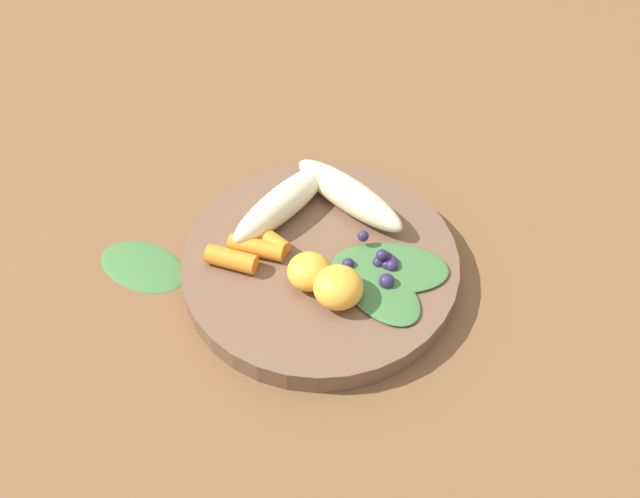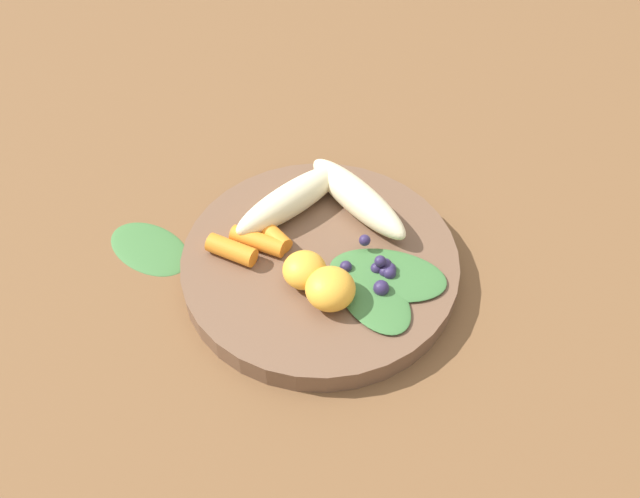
# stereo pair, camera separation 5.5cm
# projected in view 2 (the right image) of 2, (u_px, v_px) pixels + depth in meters

# --- Properties ---
(ground_plane) EXTENTS (2.40, 2.40, 0.00)m
(ground_plane) POSITION_uv_depth(u_px,v_px,m) (320.00, 272.00, 0.65)
(ground_plane) COLOR brown
(bowl) EXTENTS (0.26, 0.26, 0.02)m
(bowl) POSITION_uv_depth(u_px,v_px,m) (320.00, 264.00, 0.64)
(bowl) COLOR brown
(bowl) RESTS_ON ground_plane
(banana_peeled_left) EXTENTS (0.14, 0.07, 0.03)m
(banana_peeled_left) POSITION_uv_depth(u_px,v_px,m) (291.00, 199.00, 0.66)
(banana_peeled_left) COLOR beige
(banana_peeled_left) RESTS_ON bowl
(banana_peeled_right) EXTENTS (0.06, 0.14, 0.03)m
(banana_peeled_right) POSITION_uv_depth(u_px,v_px,m) (357.00, 198.00, 0.66)
(banana_peeled_right) COLOR beige
(banana_peeled_right) RESTS_ON bowl
(orange_segment_near) EXTENTS (0.04, 0.04, 0.03)m
(orange_segment_near) POSITION_uv_depth(u_px,v_px,m) (330.00, 289.00, 0.58)
(orange_segment_near) COLOR #F4A833
(orange_segment_near) RESTS_ON bowl
(orange_segment_far) EXTENTS (0.04, 0.04, 0.03)m
(orange_segment_far) POSITION_uv_depth(u_px,v_px,m) (305.00, 270.00, 0.60)
(orange_segment_far) COLOR #F4A833
(orange_segment_far) RESTS_ON bowl
(carrot_front) EXTENTS (0.03, 0.05, 0.02)m
(carrot_front) POSITION_uv_depth(u_px,v_px,m) (271.00, 233.00, 0.64)
(carrot_front) COLOR orange
(carrot_front) RESTS_ON bowl
(carrot_mid_left) EXTENTS (0.05, 0.05, 0.02)m
(carrot_mid_left) POSITION_uv_depth(u_px,v_px,m) (258.00, 241.00, 0.63)
(carrot_mid_left) COLOR orange
(carrot_mid_left) RESTS_ON bowl
(carrot_mid_right) EXTENTS (0.04, 0.05, 0.02)m
(carrot_mid_right) POSITION_uv_depth(u_px,v_px,m) (232.00, 250.00, 0.62)
(carrot_mid_right) COLOR orange
(carrot_mid_right) RESTS_ON bowl
(blueberry_pile) EXTENTS (0.05, 0.06, 0.02)m
(blueberry_pile) POSITION_uv_depth(u_px,v_px,m) (379.00, 269.00, 0.61)
(blueberry_pile) COLOR #2D234C
(blueberry_pile) RESTS_ON bowl
(kale_leaf_left) EXTENTS (0.06, 0.10, 0.00)m
(kale_leaf_left) POSITION_uv_depth(u_px,v_px,m) (373.00, 296.00, 0.60)
(kale_leaf_left) COLOR #3D7038
(kale_leaf_left) RESTS_ON bowl
(kale_leaf_right) EXTENTS (0.12, 0.11, 0.00)m
(kale_leaf_right) POSITION_uv_depth(u_px,v_px,m) (388.00, 275.00, 0.61)
(kale_leaf_right) COLOR #3D7038
(kale_leaf_right) RESTS_ON bowl
(kale_leaf_stray) EXTENTS (0.10, 0.11, 0.01)m
(kale_leaf_stray) POSITION_uv_depth(u_px,v_px,m) (149.00, 247.00, 0.67)
(kale_leaf_stray) COLOR #3D7038
(kale_leaf_stray) RESTS_ON ground_plane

